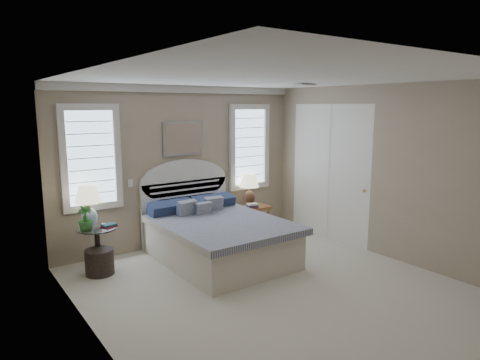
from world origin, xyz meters
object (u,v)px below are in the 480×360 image
(lamp_left, at_px, (88,201))
(lamp_right, at_px, (249,186))
(nightstand_right, at_px, (255,214))
(bed, at_px, (216,234))
(floor_pot, at_px, (100,262))
(side_table_left, at_px, (98,244))

(lamp_left, bearing_deg, lamp_right, 1.87)
(nightstand_right, height_order, lamp_right, lamp_right)
(bed, bearing_deg, lamp_left, 156.77)
(floor_pot, xyz_separation_m, lamp_right, (2.96, 0.42, 0.71))
(lamp_right, bearing_deg, floor_pot, -171.86)
(bed, bearing_deg, side_table_left, 160.26)
(bed, relative_size, floor_pot, 5.70)
(nightstand_right, bearing_deg, lamp_left, 179.23)
(floor_pot, bearing_deg, lamp_right, 8.14)
(floor_pot, bearing_deg, lamp_left, 92.64)
(bed, xyz_separation_m, floor_pot, (-1.69, 0.41, -0.20))
(lamp_right, bearing_deg, nightstand_right, -75.78)
(side_table_left, height_order, nightstand_right, side_table_left)
(side_table_left, xyz_separation_m, floor_pot, (-0.04, -0.19, -0.20))
(lamp_right, bearing_deg, bed, -146.75)
(nightstand_right, bearing_deg, lamp_right, 104.22)
(side_table_left, relative_size, lamp_left, 1.02)
(lamp_left, bearing_deg, nightstand_right, -0.77)
(lamp_left, distance_m, lamp_right, 2.98)
(nightstand_right, relative_size, lamp_left, 0.85)
(bed, xyz_separation_m, nightstand_right, (1.30, 0.69, 0.00))
(nightstand_right, height_order, lamp_left, lamp_left)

